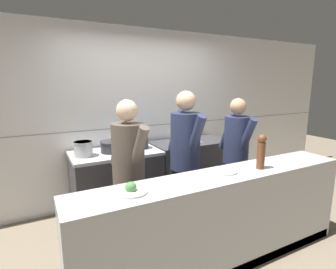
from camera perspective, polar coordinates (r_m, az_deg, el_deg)
name	(u,v)px	position (r m, az deg, el deg)	size (l,w,h in m)	color
ground_plane	(199,247)	(3.22, 6.82, -23.07)	(14.00, 14.00, 0.00)	#7F705B
wall_back_tiled	(143,116)	(4.09, -5.38, 4.02)	(8.00, 0.06, 2.60)	white
oven_range	(116,183)	(3.74, -11.18, -10.31)	(1.17, 0.71, 0.90)	#38383D
prep_counter	(190,169)	(4.21, 4.80, -7.59)	(1.20, 0.65, 0.92)	#38383D
pass_counter	(221,220)	(2.78, 11.47, -17.86)	(2.95, 0.45, 0.95)	#B7BABF
stock_pot	(83,149)	(3.44, -17.96, -2.92)	(0.24, 0.24, 0.19)	#B7BABF
sauce_pot	(112,146)	(3.56, -12.05, -2.50)	(0.32, 0.32, 0.15)	#2D2D33
braising_pot	(140,142)	(3.71, -6.01, -1.72)	(0.23, 0.23, 0.15)	#2D2D33
mixing_bowl_steel	(183,138)	(4.06, 3.34, -0.75)	(0.30, 0.30, 0.11)	#B7BABF
chefs_knife	(191,143)	(3.93, 4.96, -1.87)	(0.36, 0.05, 0.02)	#B7BABF
plated_dish_main	(131,190)	(2.15, -8.07, -11.85)	(0.27, 0.27, 0.09)	white
plated_dish_appetiser	(224,171)	(2.65, 12.04, -7.80)	(0.25, 0.25, 0.02)	white
pepper_mill	(261,151)	(2.80, 19.63, -3.39)	(0.09, 0.09, 0.35)	brown
chef_head_cook	(129,170)	(2.78, -8.55, -7.65)	(0.39, 0.72, 1.65)	black
chef_sous	(185,156)	(3.12, 3.75, -4.66)	(0.35, 0.75, 1.72)	black
chef_line	(236,152)	(3.62, 14.52, -3.73)	(0.34, 0.71, 1.61)	black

